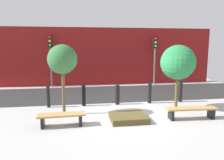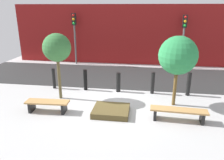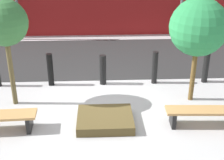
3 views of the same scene
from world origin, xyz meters
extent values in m
plane|color=#AFAFAF|center=(0.00, 0.00, 0.00)|extent=(18.00, 18.00, 0.00)
cube|color=#2A2A2A|center=(0.00, 3.85, 0.01)|extent=(18.00, 4.41, 0.01)
cube|color=black|center=(-1.81, -1.09, 0.19)|extent=(0.12, 0.48, 0.38)
cube|color=#B2844C|center=(-2.45, -1.12, 0.41)|extent=(1.68, 0.55, 0.06)
cube|color=black|center=(1.64, -1.08, 0.19)|extent=(0.12, 0.43, 0.38)
cube|color=#B2844C|center=(2.45, -1.12, 0.41)|extent=(2.00, 0.52, 0.06)
cube|color=brown|center=(0.00, -0.92, 0.11)|extent=(1.36, 1.19, 0.22)
cylinder|color=brown|center=(-2.45, 0.23, 0.97)|extent=(0.13, 0.13, 1.95)
sphere|color=#356E38|center=(-2.45, 0.23, 2.27)|extent=(1.19, 1.19, 1.19)
cylinder|color=brown|center=(2.45, 0.23, 0.84)|extent=(0.13, 0.13, 1.68)
sphere|color=#298447|center=(2.45, 0.23, 2.09)|extent=(1.51, 1.51, 1.51)
cylinder|color=black|center=(-1.61, 1.39, 0.51)|extent=(0.18, 0.18, 1.02)
cylinder|color=black|center=(0.00, 1.39, 0.47)|extent=(0.20, 0.20, 0.95)
cylinder|color=black|center=(1.61, 1.39, 0.52)|extent=(0.17, 0.17, 1.04)
cylinder|color=black|center=(3.23, 1.39, 0.55)|extent=(0.19, 0.19, 1.10)
cylinder|color=#5A5A5A|center=(-3.62, 6.36, 1.74)|extent=(0.12, 0.12, 3.48)
cylinder|color=slate|center=(3.62, 6.36, 1.71)|extent=(0.12, 0.12, 3.41)
camera|label=1|loc=(-1.84, -8.69, 2.82)|focal=35.00mm
camera|label=2|loc=(1.12, -8.36, 3.87)|focal=35.00mm
camera|label=3|loc=(-0.14, -7.50, 4.16)|focal=50.00mm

